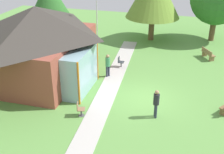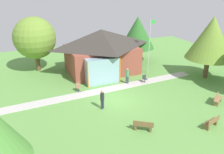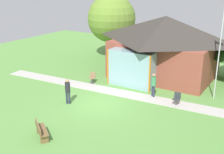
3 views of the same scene
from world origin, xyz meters
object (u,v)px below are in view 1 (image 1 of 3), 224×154
(patio_chair_west, at_px, (80,109))
(visitor_on_path, at_px, (108,64))
(pavilion, at_px, (40,42))
(patio_chair_lawn_spare, at_px, (120,62))
(tree_behind_pavilion_right, at_px, (50,4))
(visitor_strolling_lawn, at_px, (156,102))
(bench_lawn_far_right, at_px, (208,54))
(flagpole, at_px, (97,15))

(patio_chair_west, bearing_deg, visitor_on_path, 163.08)
(pavilion, distance_m, visitor_on_path, 5.03)
(patio_chair_lawn_spare, height_order, visitor_on_path, visitor_on_path)
(tree_behind_pavilion_right, bearing_deg, pavilion, -160.82)
(visitor_strolling_lawn, bearing_deg, bench_lawn_far_right, 143.74)
(patio_chair_west, height_order, patio_chair_lawn_spare, same)
(bench_lawn_far_right, height_order, patio_chair_west, patio_chair_west)
(pavilion, height_order, tree_behind_pavilion_right, tree_behind_pavilion_right)
(bench_lawn_far_right, relative_size, patio_chair_lawn_spare, 1.76)
(patio_chair_lawn_spare, height_order, tree_behind_pavilion_right, tree_behind_pavilion_right)
(pavilion, bearing_deg, tree_behind_pavilion_right, 19.18)
(flagpole, height_order, bench_lawn_far_right, flagpole)
(flagpole, height_order, patio_chair_lawn_spare, flagpole)
(patio_chair_lawn_spare, bearing_deg, patio_chair_west, -4.71)
(patio_chair_lawn_spare, bearing_deg, visitor_on_path, -14.25)
(pavilion, xyz_separation_m, patio_chair_lawn_spare, (3.14, -5.05, -2.27))
(flagpole, height_order, visitor_strolling_lawn, flagpole)
(patio_chair_lawn_spare, bearing_deg, bench_lawn_far_right, 118.58)
(patio_chair_lawn_spare, bearing_deg, flagpole, -127.34)
(pavilion, bearing_deg, visitor_on_path, -74.79)
(patio_chair_west, relative_size, visitor_strolling_lawn, 0.49)
(flagpole, relative_size, tree_behind_pavilion_right, 1.05)
(flagpole, bearing_deg, patio_chair_lawn_spare, -127.12)
(visitor_on_path, distance_m, tree_behind_pavilion_right, 8.63)
(visitor_on_path, bearing_deg, tree_behind_pavilion_right, 92.08)
(pavilion, xyz_separation_m, visitor_strolling_lawn, (-3.10, -8.68, -1.67))
(patio_chair_lawn_spare, bearing_deg, visitor_strolling_lawn, 29.92)
(pavilion, height_order, visitor_on_path, pavilion)
(flagpole, height_order, tree_behind_pavilion_right, flagpole)
(bench_lawn_far_right, height_order, tree_behind_pavilion_right, tree_behind_pavilion_right)
(bench_lawn_far_right, height_order, visitor_on_path, visitor_on_path)
(patio_chair_lawn_spare, relative_size, visitor_strolling_lawn, 0.49)
(patio_chair_west, distance_m, visitor_on_path, 5.41)
(visitor_strolling_lawn, bearing_deg, tree_behind_pavilion_right, -149.26)
(pavilion, xyz_separation_m, visitor_on_path, (1.24, -4.58, -1.67))
(patio_chair_west, bearing_deg, tree_behind_pavilion_right, -162.82)
(bench_lawn_far_right, distance_m, patio_chair_west, 13.11)
(visitor_on_path, xyz_separation_m, tree_behind_pavilion_right, (4.65, 6.63, 2.99))
(visitor_on_path, bearing_deg, patio_chair_lawn_spare, 23.13)
(flagpole, distance_m, visitor_strolling_lawn, 10.46)
(patio_chair_west, height_order, visitor_on_path, visitor_on_path)
(visitor_strolling_lawn, distance_m, tree_behind_pavilion_right, 14.32)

